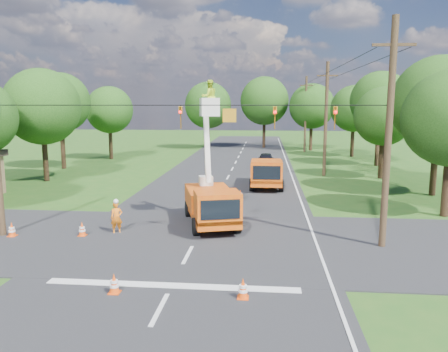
# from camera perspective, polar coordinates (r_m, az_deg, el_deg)

# --- Properties ---
(ground) EXTENTS (140.00, 140.00, 0.00)m
(ground) POSITION_cam_1_polar(r_m,az_deg,el_deg) (38.13, 0.52, -0.22)
(ground) COLOR #245419
(ground) RESTS_ON ground
(road_main) EXTENTS (12.00, 100.00, 0.06)m
(road_main) POSITION_cam_1_polar(r_m,az_deg,el_deg) (38.13, 0.52, -0.22)
(road_main) COLOR black
(road_main) RESTS_ON ground
(road_cross) EXTENTS (56.00, 10.00, 0.07)m
(road_cross) POSITION_cam_1_polar(r_m,az_deg,el_deg) (20.71, -3.77, -8.49)
(road_cross) COLOR black
(road_cross) RESTS_ON ground
(stop_bar) EXTENTS (9.00, 0.45, 0.02)m
(stop_bar) POSITION_cam_1_polar(r_m,az_deg,el_deg) (15.93, -6.83, -14.18)
(stop_bar) COLOR silver
(stop_bar) RESTS_ON ground
(edge_line) EXTENTS (0.12, 90.00, 0.02)m
(edge_line) POSITION_cam_1_polar(r_m,az_deg,el_deg) (38.07, 8.95, -0.35)
(edge_line) COLOR silver
(edge_line) RESTS_ON ground
(bucket_truck) EXTENTS (3.66, 6.22, 7.58)m
(bucket_truck) POSITION_cam_1_polar(r_m,az_deg,el_deg) (22.92, -1.67, -2.54)
(bucket_truck) COLOR orange
(bucket_truck) RESTS_ON ground
(second_truck) EXTENTS (2.49, 6.17, 2.30)m
(second_truck) POSITION_cam_1_polar(r_m,az_deg,el_deg) (33.67, 5.56, 0.52)
(second_truck) COLOR orange
(second_truck) RESTS_ON ground
(ground_worker) EXTENTS (0.69, 0.61, 1.59)m
(ground_worker) POSITION_cam_1_polar(r_m,az_deg,el_deg) (22.34, -13.85, -5.30)
(ground_worker) COLOR orange
(ground_worker) RESTS_ON ground
(distant_car) EXTENTS (1.62, 3.95, 1.34)m
(distant_car) POSITION_cam_1_polar(r_m,az_deg,el_deg) (45.62, 5.51, 2.17)
(distant_car) COLOR black
(distant_car) RESTS_ON ground
(traffic_cone_0) EXTENTS (0.38, 0.38, 0.71)m
(traffic_cone_0) POSITION_cam_1_polar(r_m,az_deg,el_deg) (15.61, -14.15, -13.48)
(traffic_cone_0) COLOR #EF4A0C
(traffic_cone_0) RESTS_ON ground
(traffic_cone_1) EXTENTS (0.38, 0.38, 0.71)m
(traffic_cone_1) POSITION_cam_1_polar(r_m,az_deg,el_deg) (14.82, 2.49, -14.47)
(traffic_cone_1) COLOR #EF4A0C
(traffic_cone_1) RESTS_ON ground
(traffic_cone_2) EXTENTS (0.38, 0.38, 0.71)m
(traffic_cone_2) POSITION_cam_1_polar(r_m,az_deg,el_deg) (29.15, 2.14, -2.50)
(traffic_cone_2) COLOR #EF4A0C
(traffic_cone_2) RESTS_ON ground
(traffic_cone_3) EXTENTS (0.38, 0.38, 0.71)m
(traffic_cone_3) POSITION_cam_1_polar(r_m,az_deg,el_deg) (22.38, -18.05, -6.62)
(traffic_cone_3) COLOR #EF4A0C
(traffic_cone_3) RESTS_ON ground
(traffic_cone_4) EXTENTS (0.38, 0.38, 0.71)m
(traffic_cone_4) POSITION_cam_1_polar(r_m,az_deg,el_deg) (23.58, -25.97, -6.31)
(traffic_cone_4) COLOR #EF4A0C
(traffic_cone_4) RESTS_ON ground
(traffic_cone_5) EXTENTS (0.38, 0.38, 0.71)m
(traffic_cone_5) POSITION_cam_1_polar(r_m,az_deg,el_deg) (25.59, -27.22, -5.23)
(traffic_cone_5) COLOR #EF4A0C
(traffic_cone_5) RESTS_ON ground
(traffic_cone_6) EXTENTS (0.38, 0.38, 0.71)m
(traffic_cone_6) POSITION_cam_1_polar(r_m,az_deg,el_deg) (33.34, 5.44, -1.02)
(traffic_cone_6) COLOR #EF4A0C
(traffic_cone_6) RESTS_ON ground
(pole_right_near) EXTENTS (1.80, 0.30, 10.00)m
(pole_right_near) POSITION_cam_1_polar(r_m,az_deg,el_deg) (20.21, 20.70, 5.25)
(pole_right_near) COLOR #4C3823
(pole_right_near) RESTS_ON ground
(pole_right_mid) EXTENTS (1.80, 0.30, 10.00)m
(pole_right_mid) POSITION_cam_1_polar(r_m,az_deg,el_deg) (39.83, 13.16, 7.34)
(pole_right_mid) COLOR #4C3823
(pole_right_mid) RESTS_ON ground
(pole_right_far) EXTENTS (1.80, 0.30, 10.00)m
(pole_right_far) POSITION_cam_1_polar(r_m,az_deg,el_deg) (59.71, 10.60, 8.01)
(pole_right_far) COLOR #4C3823
(pole_right_far) RESTS_ON ground
(signal_span) EXTENTS (18.00, 0.29, 1.07)m
(signal_span) POSITION_cam_1_polar(r_m,az_deg,el_deg) (19.48, 2.57, 7.98)
(signal_span) COLOR black
(signal_span) RESTS_ON ground
(tree_left_d) EXTENTS (6.20, 6.20, 9.24)m
(tree_left_d) POSITION_cam_1_polar(r_m,az_deg,el_deg) (38.97, -22.68, 8.32)
(tree_left_d) COLOR #382616
(tree_left_d) RESTS_ON ground
(tree_left_e) EXTENTS (5.80, 5.80, 9.41)m
(tree_left_e) POSITION_cam_1_polar(r_m,az_deg,el_deg) (46.03, -20.61, 8.95)
(tree_left_e) COLOR #382616
(tree_left_e) RESTS_ON ground
(tree_left_f) EXTENTS (5.40, 5.40, 8.40)m
(tree_left_f) POSITION_cam_1_polar(r_m,az_deg,el_deg) (52.63, -14.75, 8.34)
(tree_left_f) COLOR #382616
(tree_left_f) RESTS_ON ground
(tree_right_b) EXTENTS (6.40, 6.40, 9.65)m
(tree_right_b) POSITION_cam_1_polar(r_m,az_deg,el_deg) (33.60, 26.29, 8.56)
(tree_right_b) COLOR #382616
(tree_right_b) RESTS_ON ground
(tree_right_c) EXTENTS (5.00, 5.00, 7.83)m
(tree_right_c) POSITION_cam_1_polar(r_m,az_deg,el_deg) (39.75, 20.15, 7.31)
(tree_right_c) COLOR #382616
(tree_right_c) RESTS_ON ground
(tree_right_d) EXTENTS (6.00, 6.00, 9.70)m
(tree_right_d) POSITION_cam_1_polar(r_m,az_deg,el_deg) (47.89, 19.69, 9.22)
(tree_right_d) COLOR #382616
(tree_right_d) RESTS_ON ground
(tree_right_e) EXTENTS (5.60, 5.60, 8.63)m
(tree_right_e) POSITION_cam_1_polar(r_m,az_deg,el_deg) (55.48, 16.61, 8.42)
(tree_right_e) COLOR #382616
(tree_right_e) RESTS_ON ground
(tree_far_a) EXTENTS (6.60, 6.60, 9.50)m
(tree_far_a) POSITION_cam_1_polar(r_m,az_deg,el_deg) (62.99, -2.10, 9.21)
(tree_far_a) COLOR #382616
(tree_far_a) RESTS_ON ground
(tree_far_b) EXTENTS (7.00, 7.00, 10.32)m
(tree_far_b) POSITION_cam_1_polar(r_m,az_deg,el_deg) (64.46, 5.31, 9.73)
(tree_far_b) COLOR #382616
(tree_far_b) RESTS_ON ground
(tree_far_c) EXTENTS (6.20, 6.20, 9.18)m
(tree_far_c) POSITION_cam_1_polar(r_m,az_deg,el_deg) (61.78, 11.40, 8.92)
(tree_far_c) COLOR #382616
(tree_far_c) RESTS_ON ground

